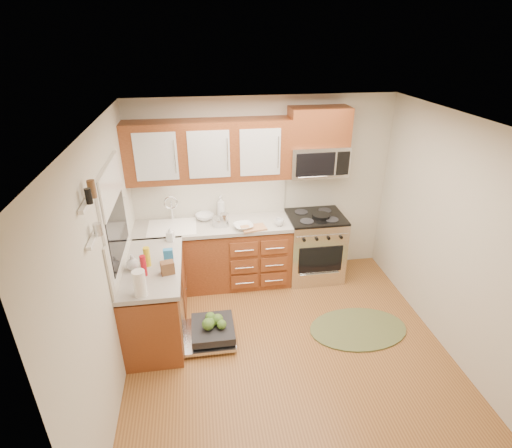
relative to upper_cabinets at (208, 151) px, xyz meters
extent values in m
plane|color=brown|center=(0.73, -1.57, -1.88)|extent=(3.50, 3.50, 0.00)
plane|color=white|center=(0.73, -1.57, 0.62)|extent=(3.50, 3.50, 0.00)
cube|color=beige|center=(0.73, 0.18, -0.62)|extent=(3.50, 0.04, 2.50)
cube|color=beige|center=(0.73, -3.33, -0.62)|extent=(3.50, 0.04, 2.50)
cube|color=beige|center=(-1.02, -1.57, -0.62)|extent=(0.04, 3.50, 2.50)
cube|color=beige|center=(2.48, -1.57, -0.62)|extent=(0.04, 3.50, 2.50)
cube|color=#5C2914|center=(0.00, -0.12, -1.45)|extent=(2.05, 0.60, 0.85)
cube|color=#5C2914|center=(-0.72, -1.05, -1.45)|extent=(0.60, 1.25, 0.85)
cube|color=#ACA69D|center=(0.00, -0.14, -0.97)|extent=(2.07, 0.64, 0.05)
cube|color=#ACA69D|center=(-0.71, -1.05, -0.97)|extent=(0.64, 1.27, 0.05)
cube|color=beige|center=(0.00, 0.16, -0.67)|extent=(2.05, 0.02, 0.57)
cube|color=beige|center=(-1.01, -1.05, -0.67)|extent=(0.02, 1.25, 0.57)
cube|color=#5C2914|center=(1.41, 0.00, 0.26)|extent=(0.76, 0.35, 0.47)
cube|color=white|center=(-0.98, -1.07, 0.00)|extent=(0.02, 0.96, 0.40)
cube|color=white|center=(-0.99, -1.92, 0.17)|extent=(0.04, 0.40, 0.03)
cube|color=white|center=(-0.99, -1.92, -0.12)|extent=(0.04, 0.40, 0.03)
cylinder|color=black|center=(1.46, -0.20, -0.90)|extent=(0.25, 0.25, 0.04)
cylinder|color=silver|center=(0.08, -0.19, -0.90)|extent=(0.20, 0.20, 0.11)
cube|color=#B57952|center=(0.52, -0.35, -0.94)|extent=(0.34, 0.24, 0.02)
cylinder|color=silver|center=(0.15, -0.22, -0.86)|extent=(0.14, 0.14, 0.18)
cylinder|color=white|center=(-0.76, -1.59, -0.82)|extent=(0.13, 0.13, 0.27)
cylinder|color=yellow|center=(-0.75, -1.06, -0.84)|extent=(0.08, 0.08, 0.22)
cylinder|color=#B40F1A|center=(-0.76, -1.25, -0.83)|extent=(0.06, 0.06, 0.23)
cube|color=brown|center=(-0.52, -1.25, -0.88)|extent=(0.16, 0.13, 0.14)
cube|color=#2673B2|center=(-0.52, -1.03, -0.87)|extent=(0.11, 0.07, 0.16)
imported|color=#999999|center=(0.39, -0.32, -0.92)|extent=(0.29, 0.29, 0.06)
imported|color=#999999|center=(-0.10, 0.03, -0.91)|extent=(0.26, 0.26, 0.08)
imported|color=#999999|center=(0.86, -0.31, -0.90)|extent=(0.15, 0.15, 0.09)
imported|color=#999999|center=(0.13, 0.10, -0.80)|extent=(0.15, 0.15, 0.29)
imported|color=#999999|center=(-0.52, -0.52, -0.86)|extent=(0.10, 0.11, 0.18)
imported|color=#999999|center=(-0.90, -1.11, -0.86)|extent=(0.15, 0.15, 0.18)
camera|label=1|loc=(-0.14, -4.88, 1.36)|focal=28.00mm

